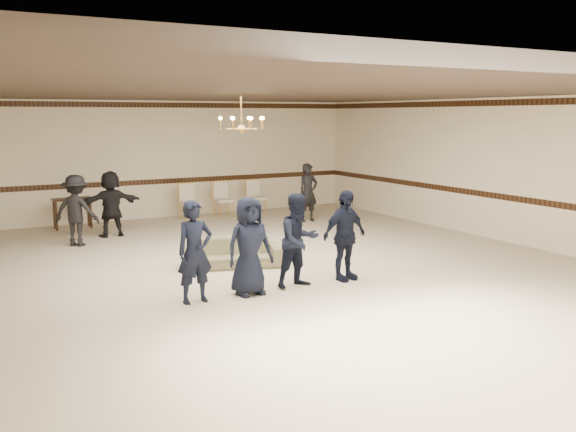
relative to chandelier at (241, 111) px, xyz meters
name	(u,v)px	position (x,y,z in m)	size (l,w,h in m)	color
room	(266,185)	(0.00, -1.00, -1.28)	(12.01, 14.01, 3.21)	beige
chair_rail	(151,182)	(0.00, 5.99, -1.88)	(12.00, 0.02, 0.14)	#392111
crown_molding	(148,105)	(0.00, 5.99, 0.21)	(12.00, 0.02, 0.14)	#392111
chandelier	(241,111)	(0.00, 0.00, 0.00)	(0.94, 0.94, 0.89)	#C08B3D
boy_a	(195,252)	(-1.71, -2.02, -2.10)	(0.57, 0.37, 1.56)	black
boy_b	(249,246)	(-0.81, -2.02, -2.10)	(0.76, 0.50, 1.56)	black
boy_c	(299,240)	(0.09, -2.02, -2.10)	(0.76, 0.59, 1.56)	black
boy_d	(345,235)	(0.99, -2.02, -2.10)	(0.91, 0.38, 1.56)	black
settee	(233,252)	(-0.29, -0.21, -2.61)	(1.84, 0.72, 0.54)	#676544
adult_left	(76,211)	(-2.50, 3.14, -2.10)	(1.00, 0.57, 1.55)	black
adult_mid	(111,204)	(-1.60, 3.84, -2.10)	(1.44, 0.46, 1.55)	black
adult_right	(308,193)	(3.50, 3.44, -2.10)	(0.56, 0.37, 1.55)	black
banquet_chair_left	(189,202)	(0.79, 5.16, -2.39)	(0.47, 0.47, 0.97)	beige
banquet_chair_mid	(224,200)	(1.79, 5.16, -2.39)	(0.47, 0.47, 0.97)	beige
banquet_chair_right	(256,198)	(2.79, 5.16, -2.39)	(0.47, 0.47, 0.97)	beige
console_table	(73,213)	(-2.21, 5.36, -2.49)	(0.92, 0.39, 0.78)	#341D11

